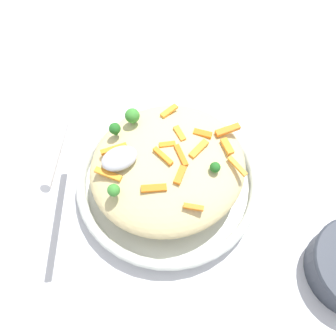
% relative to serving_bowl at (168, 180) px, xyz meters
% --- Properties ---
extents(ground_plane, '(2.40, 2.40, 0.00)m').
position_rel_serving_bowl_xyz_m(ground_plane, '(0.00, 0.00, -0.02)').
color(ground_plane, silver).
extents(serving_bowl, '(0.32, 0.32, 0.04)m').
position_rel_serving_bowl_xyz_m(serving_bowl, '(0.00, 0.00, 0.00)').
color(serving_bowl, silver).
rests_on(serving_bowl, ground_plane).
extents(pasta_mound, '(0.25, 0.24, 0.07)m').
position_rel_serving_bowl_xyz_m(pasta_mound, '(0.00, 0.00, 0.05)').
color(pasta_mound, '#DBC689').
rests_on(pasta_mound, serving_bowl).
extents(carrot_piece_0, '(0.03, 0.03, 0.01)m').
position_rel_serving_bowl_xyz_m(carrot_piece_0, '(0.07, 0.01, 0.08)').
color(carrot_piece_0, orange).
rests_on(carrot_piece_0, pasta_mound).
extents(carrot_piece_1, '(0.04, 0.01, 0.01)m').
position_rel_serving_bowl_xyz_m(carrot_piece_1, '(0.11, -0.00, 0.08)').
color(carrot_piece_1, orange).
rests_on(carrot_piece_1, pasta_mound).
extents(carrot_piece_2, '(0.04, 0.02, 0.01)m').
position_rel_serving_bowl_xyz_m(carrot_piece_2, '(0.05, -0.01, 0.08)').
color(carrot_piece_2, orange).
rests_on(carrot_piece_2, pasta_mound).
extents(carrot_piece_3, '(0.03, 0.03, 0.01)m').
position_rel_serving_bowl_xyz_m(carrot_piece_3, '(-0.00, -0.04, 0.08)').
color(carrot_piece_3, orange).
rests_on(carrot_piece_3, pasta_mound).
extents(carrot_piece_4, '(0.04, 0.01, 0.01)m').
position_rel_serving_bowl_xyz_m(carrot_piece_4, '(-0.07, 0.05, 0.08)').
color(carrot_piece_4, orange).
rests_on(carrot_piece_4, pasta_mound).
extents(carrot_piece_5, '(0.02, 0.04, 0.01)m').
position_rel_serving_bowl_xyz_m(carrot_piece_5, '(-0.01, 0.00, 0.09)').
color(carrot_piece_5, orange).
rests_on(carrot_piece_5, pasta_mound).
extents(carrot_piece_6, '(0.04, 0.02, 0.01)m').
position_rel_serving_bowl_xyz_m(carrot_piece_6, '(-0.04, -0.04, 0.08)').
color(carrot_piece_6, orange).
rests_on(carrot_piece_6, pasta_mound).
extents(carrot_piece_7, '(0.01, 0.03, 0.01)m').
position_rel_serving_bowl_xyz_m(carrot_piece_7, '(0.03, 0.03, 0.08)').
color(carrot_piece_7, orange).
rests_on(carrot_piece_7, pasta_mound).
extents(carrot_piece_8, '(0.01, 0.04, 0.01)m').
position_rel_serving_bowl_xyz_m(carrot_piece_8, '(0.09, -0.06, 0.08)').
color(carrot_piece_8, orange).
rests_on(carrot_piece_8, pasta_mound).
extents(carrot_piece_9, '(0.03, 0.02, 0.01)m').
position_rel_serving_bowl_xyz_m(carrot_piece_9, '(-0.01, -0.09, 0.08)').
color(carrot_piece_9, orange).
rests_on(carrot_piece_9, pasta_mound).
extents(carrot_piece_10, '(0.03, 0.02, 0.01)m').
position_rel_serving_bowl_xyz_m(carrot_piece_10, '(0.04, 0.08, 0.08)').
color(carrot_piece_10, orange).
rests_on(carrot_piece_10, pasta_mound).
extents(carrot_piece_11, '(0.03, 0.04, 0.01)m').
position_rel_serving_bowl_xyz_m(carrot_piece_11, '(-0.09, 0.01, 0.08)').
color(carrot_piece_11, orange).
rests_on(carrot_piece_11, pasta_mound).
extents(carrot_piece_12, '(0.01, 0.04, 0.01)m').
position_rel_serving_bowl_xyz_m(carrot_piece_12, '(0.02, -0.01, 0.09)').
color(carrot_piece_12, orange).
rests_on(carrot_piece_12, pasta_mound).
extents(carrot_piece_13, '(0.04, 0.02, 0.01)m').
position_rel_serving_bowl_xyz_m(carrot_piece_13, '(-0.08, 0.03, 0.08)').
color(carrot_piece_13, orange).
rests_on(carrot_piece_13, pasta_mound).
extents(carrot_piece_14, '(0.03, 0.02, 0.01)m').
position_rel_serving_bowl_xyz_m(carrot_piece_14, '(0.01, 0.02, 0.08)').
color(carrot_piece_14, orange).
rests_on(carrot_piece_14, pasta_mound).
extents(carrot_piece_15, '(0.01, 0.03, 0.01)m').
position_rel_serving_bowl_xyz_m(carrot_piece_15, '(0.09, -0.03, 0.08)').
color(carrot_piece_15, orange).
rests_on(carrot_piece_15, pasta_mound).
extents(broccoli_floret_0, '(0.02, 0.02, 0.02)m').
position_rel_serving_bowl_xyz_m(broccoli_floret_0, '(0.05, -0.05, 0.09)').
color(broccoli_floret_0, '#205B1C').
rests_on(broccoli_floret_0, pasta_mound).
extents(broccoli_floret_1, '(0.02, 0.02, 0.03)m').
position_rel_serving_bowl_xyz_m(broccoli_floret_1, '(-0.02, 0.09, 0.09)').
color(broccoli_floret_1, '#377928').
rests_on(broccoli_floret_1, pasta_mound).
extents(broccoli_floret_2, '(0.02, 0.02, 0.02)m').
position_rel_serving_bowl_xyz_m(broccoli_floret_2, '(-0.05, 0.08, 0.09)').
color(broccoli_floret_2, '#205B1C').
rests_on(broccoli_floret_2, pasta_mound).
extents(broccoli_floret_3, '(0.02, 0.02, 0.02)m').
position_rel_serving_bowl_xyz_m(broccoli_floret_3, '(-0.10, -0.02, 0.09)').
color(broccoli_floret_3, '#377928').
rests_on(broccoli_floret_3, pasta_mound).
extents(serving_spoon, '(0.14, 0.16, 0.10)m').
position_rel_serving_bowl_xyz_m(serving_spoon, '(-0.10, 0.04, 0.11)').
color(serving_spoon, '#B7B7BC').
rests_on(serving_spoon, pasta_mound).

